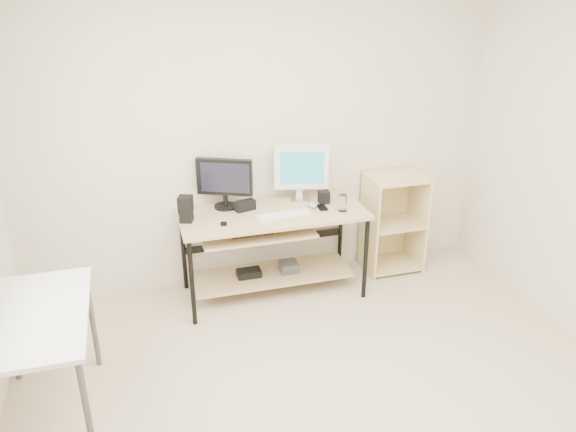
{
  "coord_description": "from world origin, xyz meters",
  "views": [
    {
      "loc": [
        -1.05,
        -2.37,
        2.52
      ],
      "look_at": [
        0.03,
        1.3,
        0.86
      ],
      "focal_mm": 35.0,
      "sensor_mm": 36.0,
      "label": 1
    }
  ],
  "objects_px": {
    "white_imac": "(301,169)",
    "black_monitor": "(225,180)",
    "desk": "(270,236)",
    "shelf_unit": "(391,221)",
    "side_table": "(35,326)",
    "audio_controller": "(184,211)"
  },
  "relations": [
    {
      "from": "desk",
      "to": "shelf_unit",
      "type": "relative_size",
      "value": 1.67
    },
    {
      "from": "desk",
      "to": "black_monitor",
      "type": "bearing_deg",
      "value": 149.28
    },
    {
      "from": "black_monitor",
      "to": "white_imac",
      "type": "xyz_separation_m",
      "value": [
        0.64,
        -0.01,
        0.04
      ]
    },
    {
      "from": "side_table",
      "to": "black_monitor",
      "type": "distance_m",
      "value": 1.86
    },
    {
      "from": "shelf_unit",
      "to": "white_imac",
      "type": "relative_size",
      "value": 1.86
    },
    {
      "from": "desk",
      "to": "side_table",
      "type": "height_order",
      "value": "same"
    },
    {
      "from": "white_imac",
      "to": "black_monitor",
      "type": "bearing_deg",
      "value": -168.01
    },
    {
      "from": "desk",
      "to": "side_table",
      "type": "bearing_deg",
      "value": -147.35
    },
    {
      "from": "white_imac",
      "to": "desk",
      "type": "bearing_deg",
      "value": -138.14
    },
    {
      "from": "audio_controller",
      "to": "side_table",
      "type": "bearing_deg",
      "value": -133.62
    },
    {
      "from": "black_monitor",
      "to": "side_table",
      "type": "bearing_deg",
      "value": -113.11
    },
    {
      "from": "black_monitor",
      "to": "white_imac",
      "type": "height_order",
      "value": "white_imac"
    },
    {
      "from": "side_table",
      "to": "shelf_unit",
      "type": "xyz_separation_m",
      "value": [
        2.83,
        1.22,
        -0.22
      ]
    },
    {
      "from": "white_imac",
      "to": "shelf_unit",
      "type": "bearing_deg",
      "value": 12.15
    },
    {
      "from": "black_monitor",
      "to": "audio_controller",
      "type": "distance_m",
      "value": 0.43
    },
    {
      "from": "side_table",
      "to": "black_monitor",
      "type": "xyz_separation_m",
      "value": [
        1.33,
        1.25,
        0.32
      ]
    },
    {
      "from": "side_table",
      "to": "audio_controller",
      "type": "relative_size",
      "value": 6.54
    },
    {
      "from": "white_imac",
      "to": "audio_controller",
      "type": "distance_m",
      "value": 1.03
    },
    {
      "from": "black_monitor",
      "to": "desk",
      "type": "bearing_deg",
      "value": -6.95
    },
    {
      "from": "shelf_unit",
      "to": "white_imac",
      "type": "bearing_deg",
      "value": 178.95
    },
    {
      "from": "side_table",
      "to": "white_imac",
      "type": "bearing_deg",
      "value": 32.02
    },
    {
      "from": "side_table",
      "to": "shelf_unit",
      "type": "height_order",
      "value": "shelf_unit"
    }
  ]
}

